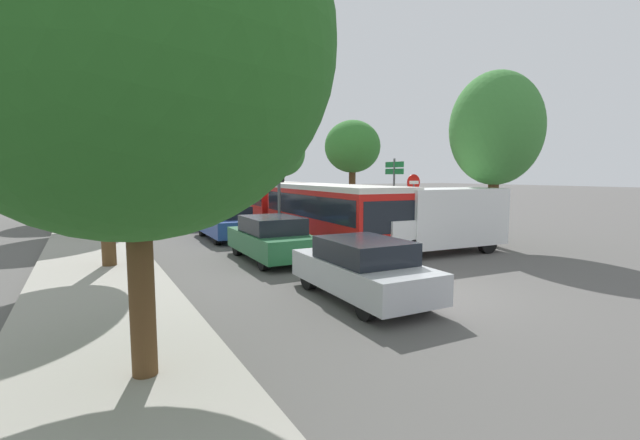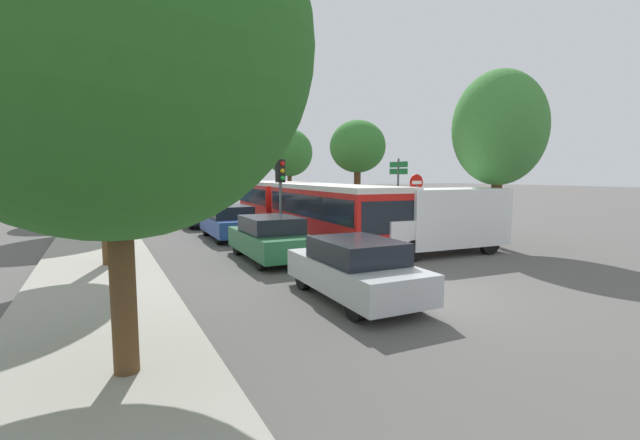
# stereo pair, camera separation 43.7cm
# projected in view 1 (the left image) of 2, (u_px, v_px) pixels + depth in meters

# --- Properties ---
(ground_plane) EXTENTS (200.00, 200.00, 0.00)m
(ground_plane) POSITION_uv_depth(u_px,v_px,m) (423.00, 290.00, 10.38)
(ground_plane) COLOR #565451
(kerb_strip_left) EXTENTS (3.20, 48.14, 0.14)m
(kerb_strip_left) POSITION_uv_depth(u_px,v_px,m) (90.00, 224.00, 23.65)
(kerb_strip_left) COLOR #9E998E
(kerb_strip_left) RESTS_ON ground
(articulated_bus) EXTENTS (3.62, 16.26, 2.39)m
(articulated_bus) POSITION_uv_depth(u_px,v_px,m) (298.00, 204.00, 20.64)
(articulated_bus) COLOR red
(articulated_bus) RESTS_ON ground
(city_bus_rear) EXTENTS (2.61, 11.17, 2.40)m
(city_bus_rear) POSITION_uv_depth(u_px,v_px,m) (142.00, 189.00, 42.47)
(city_bus_rear) COLOR teal
(city_bus_rear) RESTS_ON ground
(queued_car_silver) EXTENTS (1.79, 4.00, 1.38)m
(queued_car_silver) POSITION_uv_depth(u_px,v_px,m) (362.00, 269.00, 9.61)
(queued_car_silver) COLOR #B7BABF
(queued_car_silver) RESTS_ON ground
(queued_car_green) EXTENTS (1.88, 4.21, 1.45)m
(queued_car_green) POSITION_uv_depth(u_px,v_px,m) (271.00, 238.00, 13.96)
(queued_car_green) COLOR #236638
(queued_car_green) RESTS_ON ground
(queued_car_blue) EXTENTS (1.91, 4.26, 1.46)m
(queued_car_blue) POSITION_uv_depth(u_px,v_px,m) (226.00, 222.00, 18.57)
(queued_car_blue) COLOR #284799
(queued_car_blue) RESTS_ON ground
(queued_car_black) EXTENTS (1.81, 4.04, 1.39)m
(queued_car_black) POSITION_uv_depth(u_px,v_px,m) (196.00, 214.00, 23.09)
(queued_car_black) COLOR black
(queued_car_black) RESTS_ON ground
(queued_car_red) EXTENTS (1.82, 4.08, 1.40)m
(queued_car_red) POSITION_uv_depth(u_px,v_px,m) (180.00, 207.00, 27.63)
(queued_car_red) COLOR #B21E19
(queued_car_red) RESTS_ON ground
(queued_car_graphite) EXTENTS (1.99, 4.45, 1.53)m
(queued_car_graphite) POSITION_uv_depth(u_px,v_px,m) (166.00, 202.00, 32.13)
(queued_car_graphite) COLOR #47474C
(queued_car_graphite) RESTS_ON ground
(white_van) EXTENTS (5.12, 2.28, 2.31)m
(white_van) POSITION_uv_depth(u_px,v_px,m) (440.00, 218.00, 15.31)
(white_van) COLOR white
(white_van) RESTS_ON ground
(traffic_light) EXTENTS (0.36, 0.39, 3.40)m
(traffic_light) POSITION_uv_depth(u_px,v_px,m) (279.00, 182.00, 16.75)
(traffic_light) COLOR #56595E
(traffic_light) RESTS_ON ground
(no_entry_sign) EXTENTS (0.70, 0.08, 2.82)m
(no_entry_sign) POSITION_uv_depth(u_px,v_px,m) (413.00, 196.00, 18.44)
(no_entry_sign) COLOR #56595E
(no_entry_sign) RESTS_ON ground
(direction_sign_post) EXTENTS (0.10, 1.40, 3.60)m
(direction_sign_post) POSITION_uv_depth(u_px,v_px,m) (394.00, 180.00, 21.33)
(direction_sign_post) COLOR #56595E
(direction_sign_post) RESTS_ON ground
(tree_left_near) EXTENTS (5.12, 5.12, 6.89)m
(tree_left_near) POSITION_uv_depth(u_px,v_px,m) (131.00, 43.00, 5.27)
(tree_left_near) COLOR #51381E
(tree_left_near) RESTS_ON ground
(tree_left_mid) EXTENTS (3.29, 3.29, 6.92)m
(tree_left_mid) POSITION_uv_depth(u_px,v_px,m) (101.00, 101.00, 12.10)
(tree_left_mid) COLOR #51381E
(tree_left_mid) RESTS_ON ground
(tree_left_far) EXTENTS (4.79, 4.79, 8.04)m
(tree_left_far) POSITION_uv_depth(u_px,v_px,m) (93.00, 123.00, 21.16)
(tree_left_far) COLOR #51381E
(tree_left_far) RESTS_ON ground
(tree_left_distant) EXTENTS (4.77, 4.77, 7.90)m
(tree_left_distant) POSITION_uv_depth(u_px,v_px,m) (88.00, 141.00, 27.45)
(tree_left_distant) COLOR #51381E
(tree_left_distant) RESTS_ON ground
(tree_right_near) EXTENTS (3.48, 3.48, 6.73)m
(tree_right_near) POSITION_uv_depth(u_px,v_px,m) (496.00, 129.00, 16.39)
(tree_right_near) COLOR #51381E
(tree_right_near) RESTS_ON ground
(tree_right_mid) EXTENTS (3.25, 3.25, 5.96)m
(tree_right_mid) POSITION_uv_depth(u_px,v_px,m) (352.00, 148.00, 25.03)
(tree_right_mid) COLOR #51381E
(tree_right_mid) RESTS_ON ground
(tree_right_far) EXTENTS (3.79, 3.79, 6.56)m
(tree_right_far) POSITION_uv_depth(u_px,v_px,m) (282.00, 153.00, 35.01)
(tree_right_far) COLOR #51381E
(tree_right_far) RESTS_ON ground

